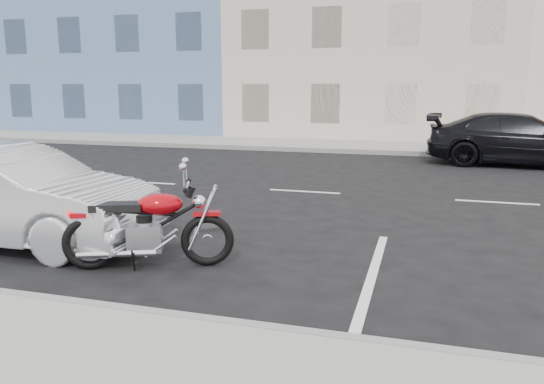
# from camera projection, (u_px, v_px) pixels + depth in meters

# --- Properties ---
(ground) EXTENTS (120.00, 120.00, 0.00)m
(ground) POSITION_uv_depth(u_px,v_px,m) (396.00, 197.00, 11.30)
(ground) COLOR black
(ground) RESTS_ON ground
(sidewalk_far) EXTENTS (80.00, 3.40, 0.15)m
(sidewalk_far) POSITION_uv_depth(u_px,v_px,m) (279.00, 144.00, 20.85)
(sidewalk_far) COLOR gray
(sidewalk_far) RESTS_ON ground
(curb_far) EXTENTS (80.00, 0.12, 0.16)m
(curb_far) POSITION_uv_depth(u_px,v_px,m) (267.00, 149.00, 19.25)
(curb_far) COLOR gray
(curb_far) RESTS_ON ground
(bldg_blue) EXTENTS (12.00, 12.00, 13.00)m
(bldg_blue) POSITION_uv_depth(u_px,v_px,m) (159.00, 8.00, 29.20)
(bldg_blue) COLOR slate
(bldg_blue) RESTS_ON ground
(bldg_cream) EXTENTS (12.00, 12.00, 11.50)m
(bldg_cream) POSITION_uv_depth(u_px,v_px,m) (380.00, 15.00, 26.05)
(bldg_cream) COLOR beige
(bldg_cream) RESTS_ON ground
(motorcycle) EXTENTS (2.08, 1.04, 1.10)m
(motorcycle) POSITION_uv_depth(u_px,v_px,m) (209.00, 229.00, 6.89)
(motorcycle) COLOR black
(motorcycle) RESTS_ON ground
(sedan_silver) EXTENTS (4.50, 1.67, 1.47)m
(sedan_silver) POSITION_uv_depth(u_px,v_px,m) (8.00, 196.00, 7.82)
(sedan_silver) COLOR #B6B9BF
(sedan_silver) RESTS_ON ground
(car_far) EXTENTS (5.43, 2.54, 1.54)m
(car_far) POSITION_uv_depth(u_px,v_px,m) (520.00, 140.00, 15.60)
(car_far) COLOR black
(car_far) RESTS_ON ground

